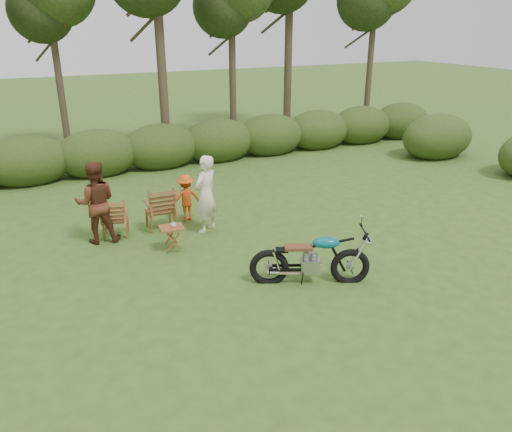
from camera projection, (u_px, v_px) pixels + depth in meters
name	position (u px, v px, depth m)	size (l,w,h in m)	color
ground	(305.00, 290.00, 8.85)	(80.00, 80.00, 0.00)	#344D19
tree_line	(162.00, 42.00, 15.78)	(22.52, 11.62, 8.14)	#382C1E
motorcycle	(309.00, 282.00, 9.14)	(2.06, 0.78, 1.18)	#0D9EA9
lawn_chair_right	(161.00, 228.00, 11.52)	(0.69, 0.69, 1.00)	#5A3116
lawn_chair_left	(117.00, 235.00, 11.10)	(0.62, 0.62, 0.90)	brown
side_table	(172.00, 238.00, 10.32)	(0.50, 0.42, 0.52)	brown
cup	(173.00, 225.00, 10.20)	(0.12, 0.12, 0.09)	beige
adult_a	(207.00, 231.00, 11.33)	(0.64, 0.42, 1.76)	beige
adult_b	(101.00, 241.00, 10.82)	(0.86, 0.67, 1.78)	#522817
child	(187.00, 220.00, 11.97)	(0.72, 0.42, 1.12)	#CB4713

